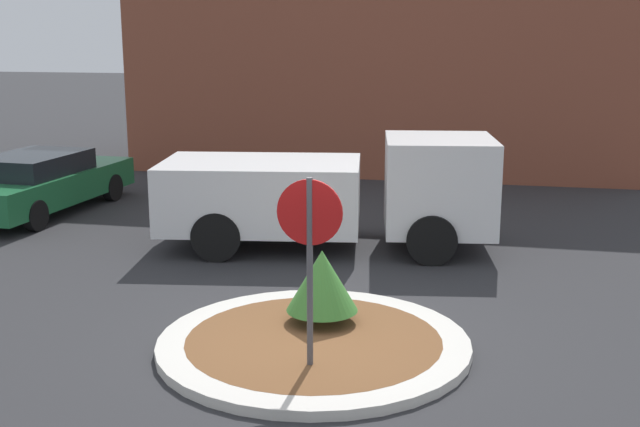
{
  "coord_description": "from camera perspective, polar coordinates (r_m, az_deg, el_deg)",
  "views": [
    {
      "loc": [
        1.95,
        -8.92,
        3.77
      ],
      "look_at": [
        -0.33,
        1.94,
        1.24
      ],
      "focal_mm": 45.0,
      "sensor_mm": 36.0,
      "label": 1
    }
  ],
  "objects": [
    {
      "name": "stop_sign",
      "position": [
        8.67,
        -0.74,
        -1.9
      ],
      "size": [
        0.72,
        0.07,
        2.25
      ],
      "color": "#4C4C51",
      "rests_on": "ground_plane"
    },
    {
      "name": "storefront_building",
      "position": [
        23.46,
        4.89,
        12.55
      ],
      "size": [
        13.51,
        6.07,
        7.31
      ],
      "color": "brown",
      "rests_on": "ground_plane"
    },
    {
      "name": "island_shrub",
      "position": [
        10.2,
        0.15,
        -4.79
      ],
      "size": [
        0.92,
        0.92,
        0.95
      ],
      "color": "brown",
      "rests_on": "traffic_island"
    },
    {
      "name": "ground_plane",
      "position": [
        9.88,
        -0.45,
        -9.57
      ],
      "size": [
        120.0,
        120.0,
        0.0
      ],
      "primitive_type": "plane",
      "color": "#2D2D30"
    },
    {
      "name": "parked_sedan_green",
      "position": [
        17.86,
        -19.25,
        2.12
      ],
      "size": [
        2.04,
        4.81,
        1.29
      ],
      "rotation": [
        0.0,
        0.0,
        1.51
      ],
      "color": "#1E6638",
      "rests_on": "ground_plane"
    },
    {
      "name": "traffic_island",
      "position": [
        9.86,
        -0.45,
        -9.24
      ],
      "size": [
        3.8,
        3.8,
        0.12
      ],
      "color": "beige",
      "rests_on": "ground_plane"
    },
    {
      "name": "utility_truck",
      "position": [
        14.07,
        0.97,
        1.6
      ],
      "size": [
        6.0,
        2.88,
        1.98
      ],
      "rotation": [
        0.0,
        0.0,
        0.15
      ],
      "color": "white",
      "rests_on": "ground_plane"
    }
  ]
}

